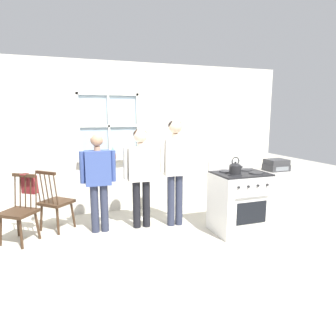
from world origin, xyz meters
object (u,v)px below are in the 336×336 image
(person_elderly_left, at_px, (98,174))
(kettle, at_px, (235,168))
(stove, at_px, (239,202))
(chair_by_window, at_px, (19,212))
(potted_plant, at_px, (112,155))
(handbag, at_px, (29,184))
(chair_near_wall, at_px, (55,202))
(person_adult_right, at_px, (175,163))
(person_teen_center, at_px, (141,168))
(stereo, at_px, (276,165))
(side_counter, at_px, (273,197))

(person_elderly_left, height_order, kettle, person_elderly_left)
(stove, bearing_deg, chair_by_window, 167.60)
(potted_plant, distance_m, handbag, 1.52)
(chair_near_wall, height_order, person_adult_right, person_adult_right)
(person_teen_center, xyz_separation_m, potted_plant, (-0.30, 0.90, 0.10))
(chair_by_window, relative_size, person_teen_center, 0.61)
(person_adult_right, bearing_deg, stereo, -14.61)
(side_counter, bearing_deg, handbag, 167.83)
(stereo, bearing_deg, kettle, -167.48)
(person_teen_center, bearing_deg, chair_near_wall, 168.85)
(side_counter, bearing_deg, chair_by_window, 171.03)
(chair_near_wall, height_order, person_elderly_left, person_elderly_left)
(kettle, xyz_separation_m, side_counter, (0.87, 0.21, -0.57))
(handbag, distance_m, side_counter, 3.78)
(chair_near_wall, relative_size, stove, 0.88)
(person_elderly_left, distance_m, person_adult_right, 1.20)
(person_teen_center, bearing_deg, stove, -22.82)
(person_adult_right, xyz_separation_m, side_counter, (1.52, -0.50, -0.58))
(person_elderly_left, xyz_separation_m, person_teen_center, (0.65, -0.03, 0.06))
(kettle, relative_size, stereo, 0.73)
(chair_by_window, bearing_deg, person_elderly_left, 36.05)
(stove, distance_m, handbag, 3.12)
(chair_near_wall, xyz_separation_m, person_adult_right, (1.82, -0.43, 0.59))
(stove, xyz_separation_m, potted_plant, (-1.66, 1.57, 0.59))
(handbag, bearing_deg, chair_by_window, -125.37)
(chair_near_wall, relative_size, stereo, 2.81)
(person_elderly_left, height_order, stereo, person_elderly_left)
(person_adult_right, distance_m, handbag, 2.19)
(person_adult_right, bearing_deg, chair_by_window, -178.53)
(person_elderly_left, relative_size, stereo, 4.43)
(side_counter, height_order, stereo, stereo)
(side_counter, relative_size, stereo, 2.65)
(person_teen_center, bearing_deg, person_adult_right, -6.34)
(stove, height_order, kettle, kettle)
(handbag, bearing_deg, stove, -16.38)
(chair_by_window, height_order, person_elderly_left, person_elderly_left)
(handbag, bearing_deg, person_adult_right, -7.85)
(person_elderly_left, distance_m, person_teen_center, 0.66)
(chair_by_window, xyz_separation_m, kettle, (2.94, -0.82, 0.59))
(potted_plant, bearing_deg, person_elderly_left, -112.03)
(stove, relative_size, handbag, 3.53)
(person_teen_center, relative_size, person_adult_right, 0.92)
(chair_by_window, xyz_separation_m, chair_near_wall, (0.47, 0.32, 0.00))
(person_elderly_left, bearing_deg, potted_plant, 69.93)
(chair_by_window, height_order, handbag, same)
(person_elderly_left, xyz_separation_m, stove, (2.01, -0.70, -0.43))
(kettle, height_order, potted_plant, potted_plant)
(chair_near_wall, height_order, kettle, kettle)
(person_elderly_left, xyz_separation_m, side_counter, (2.71, -0.62, -0.45))
(chair_by_window, height_order, stove, stove)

